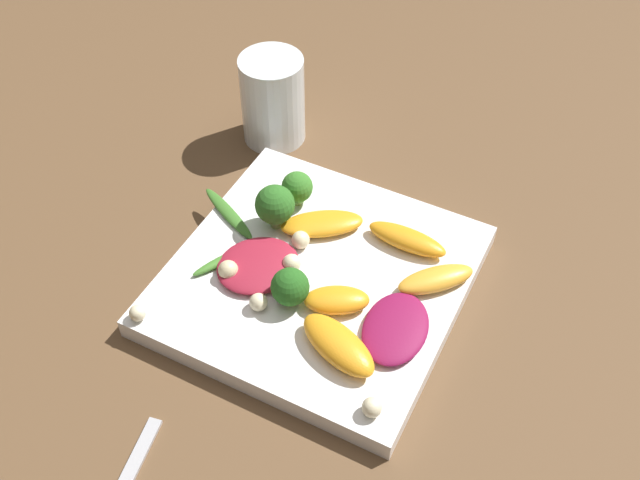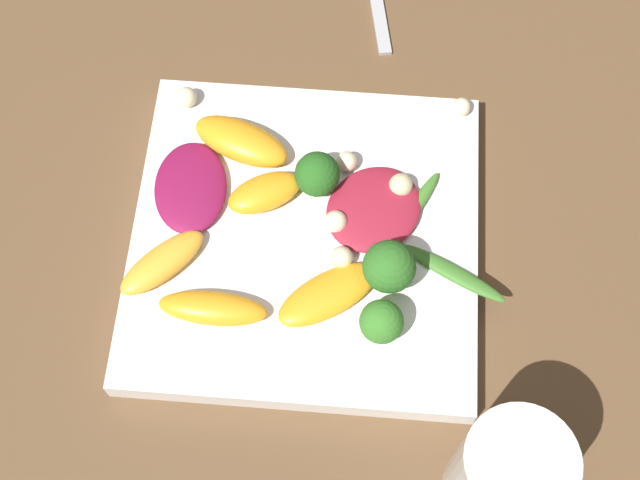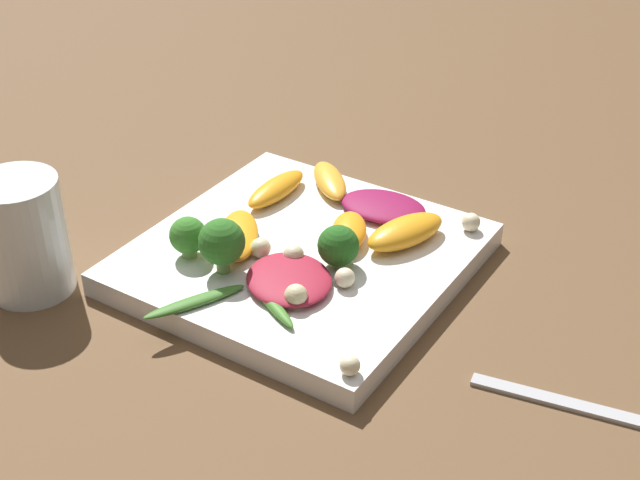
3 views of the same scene
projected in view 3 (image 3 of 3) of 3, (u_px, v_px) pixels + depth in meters
The scene contains 22 objects.
ground_plane at pixel (302, 269), 0.76m from camera, with size 2.40×2.40×0.00m, color brown.
plate at pixel (302, 258), 0.76m from camera, with size 0.26×0.26×0.02m.
drinking_glass at pixel (24, 236), 0.71m from camera, with size 0.07×0.07×0.10m.
fork at pixel (634, 419), 0.60m from camera, with size 0.18×0.05×0.01m.
radicchio_leaf_0 at pixel (383, 206), 0.80m from camera, with size 0.08×0.06×0.01m.
radicchio_leaf_1 at pixel (289, 279), 0.70m from camera, with size 0.10×0.10×0.01m.
orange_segment_0 at pixel (349, 231), 0.76m from camera, with size 0.05×0.06×0.02m.
orange_segment_1 at pixel (239, 235), 0.75m from camera, with size 0.07×0.08×0.01m.
orange_segment_2 at pixel (276, 189), 0.82m from camera, with size 0.03×0.08×0.02m.
orange_segment_3 at pixel (405, 232), 0.75m from camera, with size 0.06×0.08×0.02m.
orange_segment_4 at pixel (330, 181), 0.83m from camera, with size 0.07×0.07×0.02m.
broccoli_floret_0 at pixel (338, 246), 0.72m from camera, with size 0.03×0.03×0.04m.
broccoli_floret_1 at pixel (188, 236), 0.73m from camera, with size 0.03×0.03×0.04m.
broccoli_floret_2 at pixel (222, 243), 0.71m from camera, with size 0.04×0.04×0.05m.
arugula_sprig_0 at pixel (195, 302), 0.68m from camera, with size 0.05×0.08×0.01m.
arugula_sprig_1 at pixel (272, 304), 0.68m from camera, with size 0.06×0.04×0.01m.
macadamia_nut_0 at pixel (261, 248), 0.74m from camera, with size 0.02×0.02×0.02m.
macadamia_nut_1 at pixel (471, 222), 0.77m from camera, with size 0.02×0.02×0.02m.
macadamia_nut_2 at pixel (350, 365), 0.61m from camera, with size 0.01×0.01×0.01m.
macadamia_nut_3 at pixel (296, 296), 0.68m from camera, with size 0.02×0.02×0.02m.
macadamia_nut_4 at pixel (294, 255), 0.73m from camera, with size 0.02×0.02×0.02m.
macadamia_nut_5 at pixel (345, 278), 0.70m from camera, with size 0.02×0.02×0.02m.
Camera 3 is at (0.35, -0.52, 0.43)m, focal length 50.00 mm.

